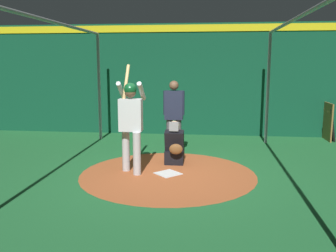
% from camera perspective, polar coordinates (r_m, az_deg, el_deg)
% --- Properties ---
extents(ground_plane, '(27.94, 27.94, 0.00)m').
position_cam_1_polar(ground_plane, '(7.14, 0.00, -7.54)').
color(ground_plane, '#216633').
extents(dirt_circle, '(3.41, 3.41, 0.01)m').
position_cam_1_polar(dirt_circle, '(7.14, 0.00, -7.52)').
color(dirt_circle, '#AD562D').
rests_on(dirt_circle, ground).
extents(home_plate, '(0.59, 0.59, 0.01)m').
position_cam_1_polar(home_plate, '(7.13, 0.00, -7.45)').
color(home_plate, white).
rests_on(home_plate, dirt_circle).
extents(batter, '(0.68, 0.49, 2.11)m').
position_cam_1_polar(batter, '(7.05, -5.86, 1.14)').
color(batter, '#BCBCC0').
rests_on(batter, ground).
extents(catcher, '(0.58, 0.40, 0.94)m').
position_cam_1_polar(catcher, '(7.76, 1.03, -3.33)').
color(catcher, black).
rests_on(catcher, ground).
extents(umpire, '(0.22, 0.49, 1.74)m').
position_cam_1_polar(umpire, '(8.45, 0.92, 1.96)').
color(umpire, '#4C4C51').
rests_on(umpire, ground).
extents(back_wall, '(0.22, 11.94, 3.29)m').
position_cam_1_polar(back_wall, '(11.01, 2.54, 7.29)').
color(back_wall, '#0F472D').
rests_on(back_wall, ground).
extents(cage_frame, '(6.41, 4.70, 2.96)m').
position_cam_1_polar(cage_frame, '(6.82, 0.00, 9.81)').
color(cage_frame, gray).
rests_on(cage_frame, ground).
extents(bat_rack, '(1.18, 0.21, 1.05)m').
position_cam_1_polar(bat_rack, '(11.34, 23.51, 0.64)').
color(bat_rack, olive).
rests_on(bat_rack, ground).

